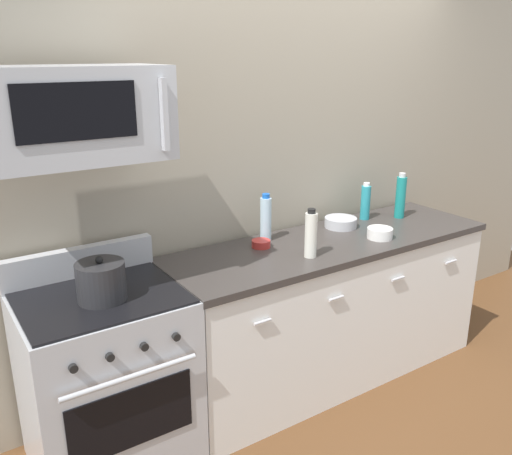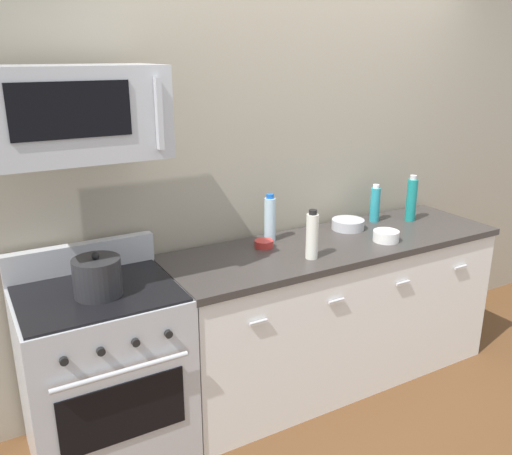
{
  "view_description": "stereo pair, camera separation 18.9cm",
  "coord_description": "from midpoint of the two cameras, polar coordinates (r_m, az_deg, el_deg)",
  "views": [
    {
      "loc": [
        -2.1,
        -2.32,
        2.01
      ],
      "look_at": [
        -0.59,
        -0.05,
        1.12
      ],
      "focal_mm": 38.05,
      "sensor_mm": 36.0,
      "label": 1
    },
    {
      "loc": [
        -1.93,
        -2.42,
        2.01
      ],
      "look_at": [
        -0.59,
        -0.05,
        1.12
      ],
      "focal_mm": 38.05,
      "sensor_mm": 36.0,
      "label": 2
    }
  ],
  "objects": [
    {
      "name": "stockpot",
      "position": [
        2.59,
        -14.34,
        -5.08
      ],
      "size": [
        0.22,
        0.22,
        0.21
      ],
      "color": "#262628",
      "rests_on": "range_oven"
    },
    {
      "name": "bowl_steel_prep",
      "position": [
        3.52,
        11.16,
        0.36
      ],
      "size": [
        0.21,
        0.21,
        0.06
      ],
      "color": "#B2B5BA",
      "rests_on": "countertop_slab"
    },
    {
      "name": "bottle_water_clear",
      "position": [
        3.22,
        3.15,
        0.91
      ],
      "size": [
        0.07,
        0.07,
        0.29
      ],
      "color": "silver",
      "rests_on": "countertop_slab"
    },
    {
      "name": "microwave",
      "position": [
        2.5,
        -16.3,
        11.49
      ],
      "size": [
        0.74,
        0.44,
        0.4
      ],
      "color": "#B7BABF"
    },
    {
      "name": "range_oven",
      "position": [
        2.89,
        -13.78,
        -14.68
      ],
      "size": [
        0.76,
        0.69,
        1.07
      ],
      "color": "#B7BABF",
      "rests_on": "ground_plane"
    },
    {
      "name": "back_wall",
      "position": [
        3.5,
        6.26,
        7.16
      ],
      "size": [
        5.2,
        0.1,
        2.7
      ],
      "primitive_type": "cube",
      "color": "#9E937F",
      "rests_on": "ground_plane"
    },
    {
      "name": "bowl_red_small",
      "position": [
        3.14,
        2.55,
        -1.72
      ],
      "size": [
        0.11,
        0.11,
        0.04
      ],
      "color": "#B72D28",
      "rests_on": "countertop_slab"
    },
    {
      "name": "bottle_dish_soap",
      "position": [
        3.7,
        13.83,
        2.4
      ],
      "size": [
        0.06,
        0.06,
        0.25
      ],
      "color": "teal",
      "rests_on": "countertop_slab"
    },
    {
      "name": "counter_unit",
      "position": [
        3.47,
        9.74,
        -8.63
      ],
      "size": [
        2.11,
        0.66,
        0.92
      ],
      "color": "white",
      "rests_on": "ground_plane"
    },
    {
      "name": "bottle_sparkling_teal",
      "position": [
        3.78,
        17.42,
        2.84
      ],
      "size": [
        0.07,
        0.07,
        0.31
      ],
      "color": "#197F7A",
      "rests_on": "countertop_slab"
    },
    {
      "name": "bowl_white_ceramic",
      "position": [
        3.35,
        15.09,
        -0.85
      ],
      "size": [
        0.15,
        0.15,
        0.06
      ],
      "color": "white",
      "rests_on": "countertop_slab"
    },
    {
      "name": "ground_plane",
      "position": [
        3.7,
        9.35,
        -15.01
      ],
      "size": [
        6.24,
        6.24,
        0.0
      ],
      "primitive_type": "plane",
      "color": "brown"
    },
    {
      "name": "bottle_vinegar_white",
      "position": [
        2.97,
        7.73,
        -0.86
      ],
      "size": [
        0.07,
        0.07,
        0.28
      ],
      "color": "silver",
      "rests_on": "countertop_slab"
    }
  ]
}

